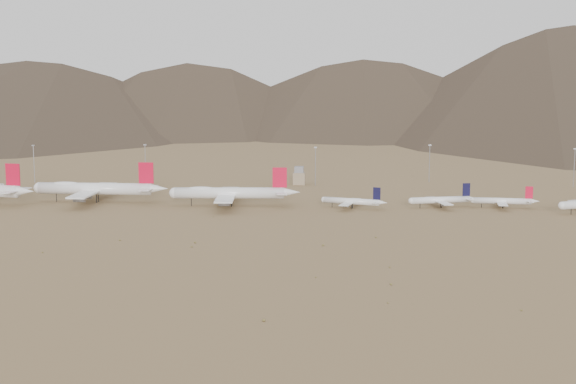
# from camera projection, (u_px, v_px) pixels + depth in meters

# --- Properties ---
(ground) EXTENTS (3000.00, 3000.00, 0.00)m
(ground) POSITION_uv_depth(u_px,v_px,m) (230.00, 216.00, 420.06)
(ground) COLOR #9F7B52
(ground) RESTS_ON ground
(mountain_ridge) EXTENTS (4400.00, 1000.00, 300.00)m
(mountain_ridge) POSITION_uv_depth(u_px,v_px,m) (307.00, 24.00, 1285.70)
(mountain_ridge) COLOR #46352A
(mountain_ridge) RESTS_ON ground
(widebody_centre) EXTENTS (79.02, 60.44, 23.47)m
(widebody_centre) POSITION_uv_depth(u_px,v_px,m) (95.00, 188.00, 461.35)
(widebody_centre) COLOR white
(widebody_centre) RESTS_ON ground
(widebody_east) EXTENTS (73.63, 56.69, 21.86)m
(widebody_east) POSITION_uv_depth(u_px,v_px,m) (230.00, 193.00, 448.41)
(widebody_east) COLOR white
(widebody_east) RESTS_ON ground
(narrowbody_a) EXTENTS (36.62, 27.17, 12.45)m
(narrowbody_a) POSITION_uv_depth(u_px,v_px,m) (353.00, 201.00, 440.97)
(narrowbody_a) COLOR white
(narrowbody_a) RESTS_ON ground
(narrowbody_b) EXTENTS (39.20, 28.96, 13.23)m
(narrowbody_b) POSITION_uv_depth(u_px,v_px,m) (442.00, 200.00, 444.41)
(narrowbody_b) COLOR white
(narrowbody_b) RESTS_ON ground
(narrowbody_c) EXTENTS (37.54, 27.05, 12.39)m
(narrowbody_c) POSITION_uv_depth(u_px,v_px,m) (504.00, 201.00, 442.38)
(narrowbody_c) COLOR white
(narrowbody_c) RESTS_ON ground
(control_tower) EXTENTS (8.00, 8.00, 12.00)m
(control_tower) POSITION_uv_depth(u_px,v_px,m) (299.00, 176.00, 535.65)
(control_tower) COLOR gray
(control_tower) RESTS_ON ground
(mast_far_west) EXTENTS (2.00, 0.60, 25.70)m
(mast_far_west) POSITION_uv_depth(u_px,v_px,m) (34.00, 162.00, 543.54)
(mast_far_west) COLOR gray
(mast_far_west) RESTS_ON ground
(mast_west) EXTENTS (2.00, 0.60, 25.70)m
(mast_west) POSITION_uv_depth(u_px,v_px,m) (145.00, 161.00, 547.93)
(mast_west) COLOR gray
(mast_west) RESTS_ON ground
(mast_centre) EXTENTS (2.00, 0.60, 25.70)m
(mast_centre) POSITION_uv_depth(u_px,v_px,m) (315.00, 164.00, 529.75)
(mast_centre) COLOR gray
(mast_centre) RESTS_ON ground
(mast_east) EXTENTS (2.00, 0.60, 25.70)m
(mast_east) POSITION_uv_depth(u_px,v_px,m) (429.00, 161.00, 545.53)
(mast_east) COLOR gray
(mast_east) RESTS_ON ground
(mast_far_east) EXTENTS (2.00, 0.60, 25.70)m
(mast_far_east) POSITION_uv_depth(u_px,v_px,m) (574.00, 166.00, 519.78)
(mast_far_east) COLOR gray
(mast_far_east) RESTS_ON ground
(desert_scrub) EXTENTS (420.68, 183.80, 0.83)m
(desert_scrub) POSITION_uv_depth(u_px,v_px,m) (119.00, 259.00, 321.02)
(desert_scrub) COLOR olive
(desert_scrub) RESTS_ON ground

